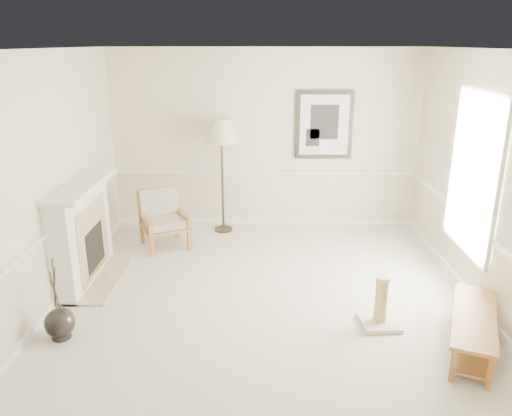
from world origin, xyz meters
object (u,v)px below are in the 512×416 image
at_px(bench, 473,326).
at_px(scratching_post, 380,310).
at_px(armchair, 162,216).
at_px(floor_lamp, 221,134).
at_px(floor_vase, 60,324).

xyz_separation_m(bench, scratching_post, (-0.83, 0.44, -0.07)).
bearing_deg(armchair, floor_lamp, 7.57).
distance_m(floor_lamp, scratching_post, 3.76).
xyz_separation_m(floor_vase, bench, (4.24, -0.14, 0.09)).
relative_size(floor_vase, floor_lamp, 0.50).
bearing_deg(bench, armchair, 143.18).
xyz_separation_m(floor_lamp, bench, (2.77, -3.33, -1.35)).
distance_m(floor_vase, bench, 4.24).
relative_size(floor_lamp, bench, 1.31).
height_order(bench, scratching_post, scratching_post).
bearing_deg(floor_vase, scratching_post, 5.14).
bearing_deg(bench, floor_vase, 178.14).
bearing_deg(bench, scratching_post, 151.72).
xyz_separation_m(armchair, bench, (3.64, -2.73, -0.20)).
distance_m(floor_lamp, bench, 4.53).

